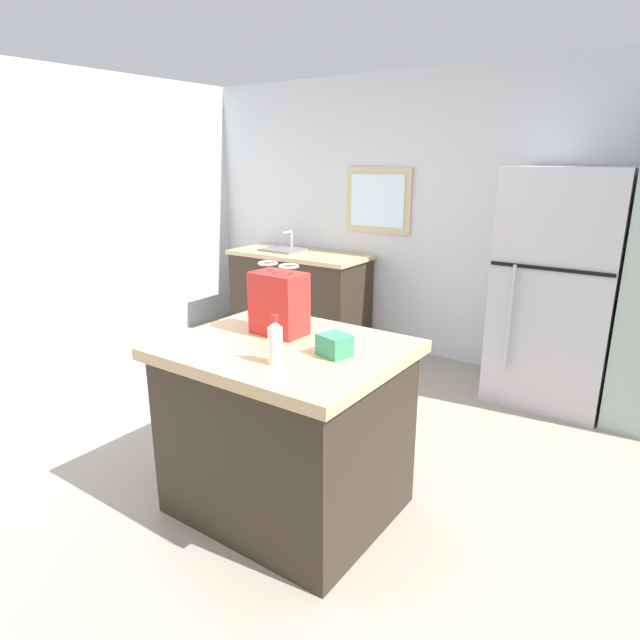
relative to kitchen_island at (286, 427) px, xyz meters
The scene contains 8 objects.
ground 0.47m from the kitchen_island, behind, with size 6.86×6.86×0.00m, color #9E9384.
back_wall 2.77m from the kitchen_island, 92.08° to the left, with size 5.72×0.13×2.52m.
kitchen_island is the anchor object (origin of this frame).
refrigerator 2.39m from the kitchen_island, 70.52° to the left, with size 0.81×0.74×1.73m.
sink_counter 2.81m from the kitchen_island, 125.84° to the left, with size 1.40×0.62×1.08m.
shopping_bag 0.64m from the kitchen_island, 137.48° to the left, with size 0.27×0.19×0.37m.
small_box 0.58m from the kitchen_island, ahead, with size 0.14×0.12×0.10m, color #388E66.
bottle 0.61m from the kitchen_island, 60.07° to the right, with size 0.07×0.07×0.22m.
Camera 1 is at (1.66, -1.97, 1.78)m, focal length 30.48 mm.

